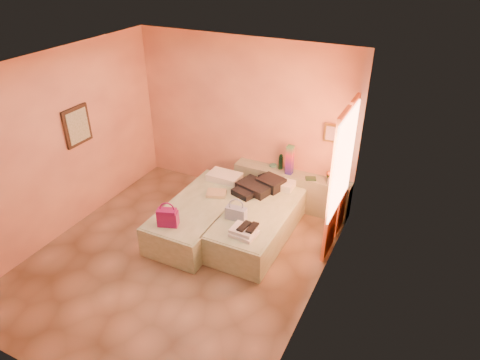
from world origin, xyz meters
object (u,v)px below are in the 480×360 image
Objects in this scene: green_book at (311,179)px; bed_left at (201,216)px; magenta_handbag at (168,217)px; blue_handbag at (236,213)px; water_bottle at (281,162)px; towel_stack at (244,232)px; bed_right at (258,222)px; flower_vase at (332,176)px; headboard_ledge at (291,189)px.

bed_left is at bearing -162.20° from green_book.
bed_left is 6.87× the size of magenta_handbag.
blue_handbag reaches higher than bed_left.
blue_handbag is (-0.11, -1.49, -0.18)m from water_bottle.
water_bottle reaches higher than blue_handbag.
towel_stack is (1.09, 0.26, -0.09)m from magenta_handbag.
water_bottle is at bearing 94.51° from bed_right.
blue_handbag is (0.81, 0.57, -0.04)m from magenta_handbag.
blue_handbag reaches higher than bed_right.
flower_vase is at bearing 26.81° from magenta_handbag.
flower_vase reaches higher than green_book.
flower_vase is 0.88× the size of blue_handbag.
headboard_ledge is 5.86× the size of towel_stack.
headboard_ledge reaches higher than bed_right.
flower_vase is (0.83, 0.99, 0.54)m from bed_right.
bed_right is 5.71× the size of towel_stack.
bed_right is 1.23m from water_bottle.
water_bottle is 1.82m from towel_stack.
headboard_ledge is 11.92× the size of green_book.
blue_handbag reaches higher than green_book.
bed_right is at bearing -97.56° from headboard_ledge.
bed_left is at bearing 61.68° from magenta_handbag.
bed_left is at bearing 154.91° from towel_stack.
green_book is 0.56× the size of blue_handbag.
bed_right is (0.90, 0.23, 0.00)m from bed_left.
water_bottle is 0.75× the size of towel_stack.
water_bottle is at bearing 95.40° from towel_stack.
flower_vase is 1.73m from blue_handbag.
bed_left is at bearing -165.79° from bed_right.
water_bottle is (-0.09, 1.11, 0.53)m from bed_right.
magenta_handbag is at bearing -136.76° from bed_right.
bed_right is 0.56m from blue_handbag.
headboard_ledge is at bearing 50.79° from bed_left.
flower_vase reaches higher than magenta_handbag.
headboard_ledge is at bearing -13.61° from water_bottle.
flower_vase is at bearing 65.83° from towel_stack.
bed_right is 7.41× the size of flower_vase.
flower_vase reaches higher than water_bottle.
bed_left is at bearing -144.86° from flower_vase.
towel_stack is at bearing -25.22° from bed_left.
headboard_ledge is 1.06m from bed_right.
bed_right is 0.76m from towel_stack.
headboard_ledge is at bearing 145.95° from green_book.
magenta_handbag is 0.83× the size of towel_stack.
green_book is at bearing -178.53° from flower_vase.
headboard_ledge is at bearing 73.38° from blue_handbag.
water_bottle is 0.93m from flower_vase.
water_bottle reaches higher than bed_left.
flower_vase reaches higher than towel_stack.
magenta_handbag is at bearing -133.48° from flower_vase.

